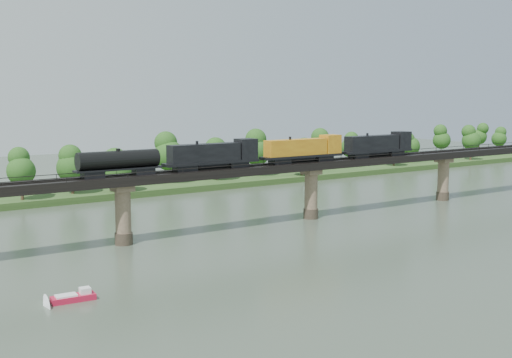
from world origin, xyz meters
TOP-DOWN VIEW (x-y plane):
  - ground at (0.00, 0.00)m, footprint 400.00×400.00m
  - far_bank at (0.00, 85.00)m, footprint 300.00×24.00m
  - bridge at (0.00, 30.00)m, footprint 236.00×30.00m
  - bridge_superstructure at (0.00, 30.00)m, footprint 220.00×4.90m
  - far_treeline at (-8.21, 80.52)m, footprint 289.06×17.54m
  - freight_train at (-9.11, 30.00)m, footprint 75.25×2.93m
  - motorboat at (-56.62, 5.68)m, footprint 5.34×2.27m

SIDE VIEW (x-z plane):
  - ground at x=0.00m, z-range 0.00..0.00m
  - motorboat at x=-56.62m, z-range -0.23..1.23m
  - far_bank at x=0.00m, z-range 0.00..1.60m
  - bridge at x=0.00m, z-range -0.29..11.21m
  - far_treeline at x=-8.21m, z-range 2.03..15.63m
  - bridge_superstructure at x=0.00m, z-range 11.42..12.17m
  - freight_train at x=-9.11m, z-range 11.38..16.56m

